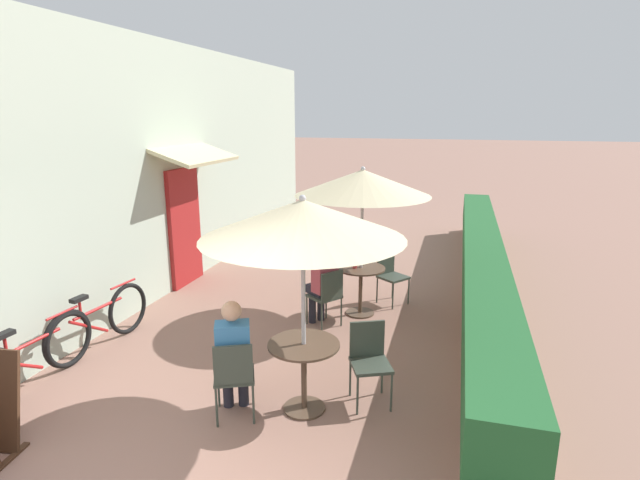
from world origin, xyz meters
TOP-DOWN VIEW (x-y plane):
  - cafe_facade_wall at (-2.54, 5.70)m, footprint 0.98×11.67m
  - planter_hedge at (2.75, 5.74)m, footprint 0.60×10.67m
  - patio_table_near at (0.88, 1.96)m, footprint 0.74×0.74m
  - patio_umbrella_near at (0.88, 1.96)m, footprint 2.00×2.00m
  - cafe_chair_near_left at (1.50, 2.32)m, footprint 0.53×0.53m
  - cafe_chair_near_right at (0.27, 1.60)m, footprint 0.53×0.53m
  - seated_patron_near_right at (0.22, 1.70)m, footprint 0.46×0.50m
  - patio_table_mid at (0.95, 4.66)m, footprint 0.74×0.74m
  - patio_umbrella_mid at (0.95, 4.66)m, footprint 2.00×2.00m
  - cafe_chair_mid_left at (0.58, 4.05)m, footprint 0.56×0.56m
  - seated_patron_mid_left at (0.49, 4.12)m, footprint 0.51×0.50m
  - cafe_chair_mid_right at (1.31, 5.28)m, footprint 0.56×0.56m
  - coffee_cup_mid at (0.86, 4.61)m, footprint 0.07×0.07m
  - bicycle_leaning at (-2.20, 1.55)m, footprint 0.17×1.73m
  - bicycle_second at (-2.13, 2.58)m, footprint 0.22×1.75m

SIDE VIEW (x-z plane):
  - bicycle_leaning at x=-2.20m, z-range -0.03..0.76m
  - bicycle_second at x=-2.13m, z-range -0.03..0.78m
  - cafe_chair_near_left at x=1.50m, z-range 0.08..0.95m
  - cafe_chair_near_right at x=0.27m, z-range 0.08..0.95m
  - cafe_chair_mid_left at x=0.58m, z-range 0.08..0.95m
  - cafe_chair_mid_right at x=1.31m, z-range 0.08..0.95m
  - patio_table_near at x=0.88m, z-range 0.16..0.91m
  - patio_table_mid at x=0.95m, z-range 0.16..0.91m
  - planter_hedge at x=2.75m, z-range 0.03..1.04m
  - seated_patron_near_right at x=0.22m, z-range 0.06..1.31m
  - seated_patron_mid_left at x=0.49m, z-range 0.06..1.31m
  - coffee_cup_mid at x=0.86m, z-range 0.75..0.84m
  - patio_umbrella_near at x=0.88m, z-range 0.90..3.19m
  - patio_umbrella_mid at x=0.95m, z-range 0.90..3.19m
  - cafe_facade_wall at x=-2.54m, z-range -0.01..4.19m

